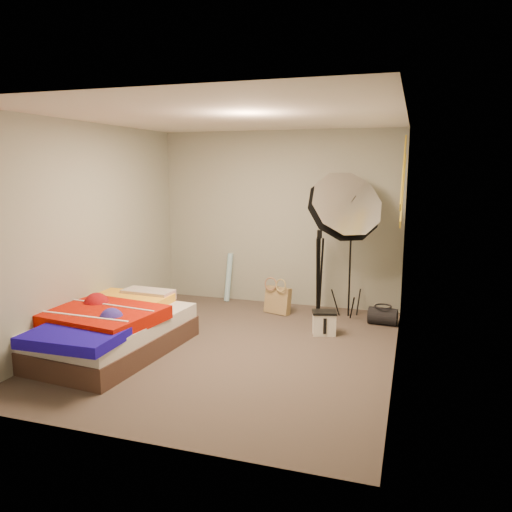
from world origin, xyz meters
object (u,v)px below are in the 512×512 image
at_px(bed, 109,329).
at_px(camera_tripod, 319,266).
at_px(wrapping_roll, 229,277).
at_px(camera_case, 324,324).
at_px(duffel_bag, 383,316).
at_px(tote_bag, 278,300).
at_px(photo_umbrella, 343,209).

xyz_separation_m(bed, camera_tripod, (1.90, 2.10, 0.41)).
distance_m(wrapping_roll, bed, 2.45).
xyz_separation_m(camera_case, duffel_bag, (0.65, 0.61, -0.02)).
bearing_deg(duffel_bag, bed, -142.01).
xyz_separation_m(tote_bag, wrapping_roll, (-0.88, 0.42, 0.17)).
distance_m(camera_case, photo_umbrella, 1.49).
xyz_separation_m(camera_case, photo_umbrella, (0.10, 0.67, 1.33)).
xyz_separation_m(camera_case, bed, (-2.13, -1.29, 0.13)).
xyz_separation_m(duffel_bag, photo_umbrella, (-0.55, 0.06, 1.35)).
bearing_deg(wrapping_roll, photo_umbrella, -14.17).
height_order(tote_bag, wrapping_roll, wrapping_roll).
bearing_deg(tote_bag, duffel_bag, 14.94).
xyz_separation_m(camera_case, camera_tripod, (-0.23, 0.81, 0.53)).
bearing_deg(bed, photo_umbrella, 41.26).
relative_size(wrapping_roll, camera_case, 2.70).
xyz_separation_m(bed, photo_umbrella, (2.23, 1.95, 1.20)).
height_order(bed, camera_tripod, camera_tripod).
bearing_deg(duffel_bag, photo_umbrella, 177.64).
xyz_separation_m(tote_bag, bed, (-1.37, -1.97, 0.08)).
bearing_deg(camera_case, wrapping_roll, 130.62).
relative_size(tote_bag, duffel_bag, 1.02).
xyz_separation_m(wrapping_roll, photo_umbrella, (1.75, -0.44, 1.11)).
bearing_deg(camera_case, tote_bag, 122.68).
height_order(bed, photo_umbrella, photo_umbrella).
height_order(wrapping_roll, bed, wrapping_roll).
relative_size(tote_bag, wrapping_roll, 0.51).
bearing_deg(wrapping_roll, bed, -101.39).
xyz_separation_m(duffel_bag, camera_tripod, (-0.87, 0.20, 0.56)).
distance_m(bed, camera_tripod, 2.86).
xyz_separation_m(duffel_bag, bed, (-2.78, -1.90, 0.15)).
distance_m(tote_bag, bed, 2.40).
height_order(tote_bag, duffel_bag, tote_bag).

